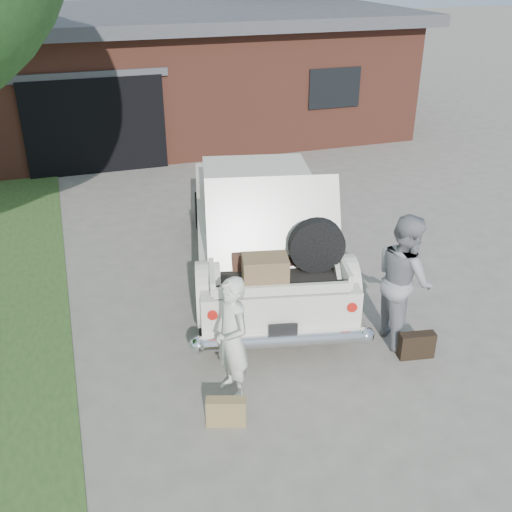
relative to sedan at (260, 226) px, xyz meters
name	(u,v)px	position (x,y,z in m)	size (l,w,h in m)	color
ground	(270,349)	(-0.58, -2.15, -0.79)	(90.00, 90.00, 0.00)	gray
house	(172,69)	(0.41, 9.32, 0.88)	(12.80, 7.80, 3.30)	brown
sedan	(260,226)	(0.00, 0.00, 0.00)	(3.16, 5.70, 2.12)	silver
woman_left	(232,339)	(-1.29, -2.84, -0.02)	(0.56, 0.37, 1.55)	silver
woman_right	(404,279)	(1.18, -2.41, 0.11)	(0.88, 0.69, 1.81)	gray
suitcase_left	(226,412)	(-1.51, -3.33, -0.62)	(0.44, 0.14, 0.34)	olive
suitcase_right	(417,345)	(1.17, -2.90, -0.61)	(0.46, 0.15, 0.36)	black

